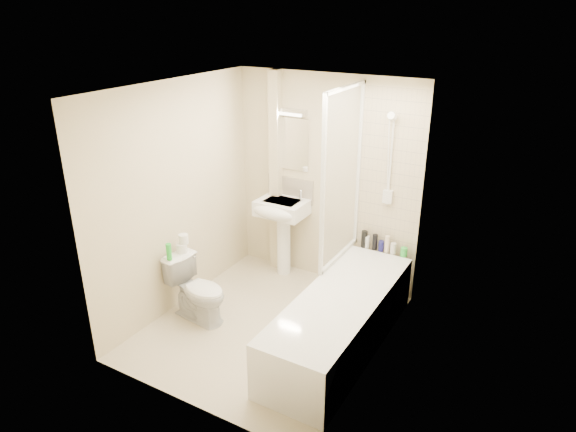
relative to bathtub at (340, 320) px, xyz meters
The scene contains 26 objects.
floor 0.81m from the bathtub, behind, with size 2.50×2.50×0.00m, color beige.
wall_back 1.66m from the bathtub, 122.59° to the left, with size 2.20×0.02×2.40m, color beige.
wall_left 2.06m from the bathtub, behind, with size 0.02×2.50×2.40m, color beige.
wall_right 0.98m from the bathtub, 12.38° to the right, with size 0.02×2.50×2.40m, color beige.
ceiling 2.24m from the bathtub, behind, with size 2.20×2.50×0.02m, color white.
tile_back 1.62m from the bathtub, 90.00° to the left, with size 0.70×0.01×1.75m, color beige.
tile_right 1.19m from the bathtub, ahead, with size 0.01×2.10×1.75m, color beige.
pipe_boxing 1.99m from the bathtub, 140.91° to the left, with size 0.12×0.12×2.40m, color beige.
splashback 1.83m from the bathtub, 135.94° to the left, with size 0.60×0.01×0.30m, color beige.
mirror 2.11m from the bathtub, 135.98° to the left, with size 0.46×0.01×0.60m, color white.
strip_light 2.34m from the bathtub, 136.56° to the left, with size 0.42×0.07×0.07m, color silver.
bathtub is the anchor object (origin of this frame).
shower_screen 1.41m from the bathtub, 115.88° to the left, with size 0.04×0.92×1.80m.
shower_fixture 1.68m from the bathtub, 90.09° to the left, with size 0.10×0.16×0.99m.
pedestal_sink 1.60m from the bathtub, 142.07° to the left, with size 0.56×0.51×1.08m.
bottle_black_a 1.16m from the bathtub, 101.15° to the left, with size 0.07×0.07×0.19m, color black.
bottle_white_a 1.15m from the bathtub, 99.33° to the left, with size 0.05×0.05×0.14m, color silver.
bottle_black_b 1.14m from the bathtub, 94.70° to the left, with size 0.06×0.06×0.18m, color black.
bottle_blue 1.13m from the bathtub, 90.77° to the left, with size 0.06×0.06×0.12m, color navy.
bottle_cream 1.14m from the bathtub, 87.29° to the left, with size 0.05×0.05×0.19m, color beige.
bottle_white_b 1.14m from the bathtub, 83.57° to the left, with size 0.06×0.06×0.12m, color silver.
bottle_green 1.15m from the bathtub, 77.38° to the left, with size 0.07×0.07×0.10m, color green.
toilet 1.50m from the bathtub, 168.89° to the right, with size 0.70×0.46×0.67m, color white.
toilet_roll_lower 1.78m from the bathtub, behind, with size 0.11×0.11×0.10m, color white.
toilet_roll_upper 1.79m from the bathtub, behind, with size 0.10×0.10×0.10m, color white.
green_bottle 1.82m from the bathtub, 166.78° to the right, with size 0.05×0.05×0.17m, color green.
Camera 1 is at (2.36, -3.73, 3.06)m, focal length 32.00 mm.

